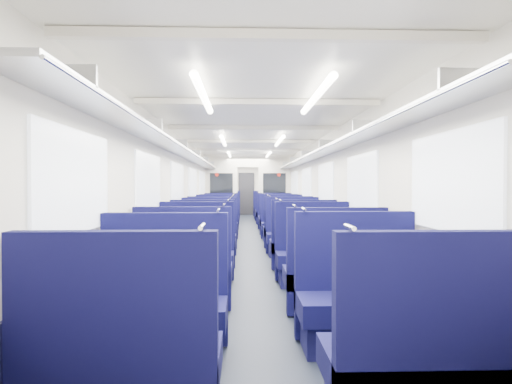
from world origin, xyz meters
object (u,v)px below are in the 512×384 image
(seat_26, at_px, (228,209))
(seat_17, at_px, (278,222))
(seat_2, at_px, (162,310))
(seat_4, at_px, (185,276))
(seat_7, at_px, (313,258))
(seat_8, at_px, (204,246))
(seat_24, at_px, (227,210))
(seat_1, at_px, (424,371))
(seat_20, at_px, (224,214))
(seat_3, at_px, (358,304))
(seat_25, at_px, (267,210))
(seat_15, at_px, (282,226))
(seat_5, at_px, (334,279))
(seat_11, at_px, (293,237))
(seat_13, at_px, (288,231))
(seat_9, at_px, (302,247))
(seat_12, at_px, (213,232))
(seat_0, at_px, (123,371))
(seat_21, at_px, (271,214))
(bulkhead, at_px, (248,190))
(seat_10, at_px, (208,239))
(seat_18, at_px, (221,219))
(end_door, at_px, (246,194))
(seat_19, at_px, (275,219))
(seat_16, at_px, (219,222))
(seat_23, at_px, (269,212))
(seat_14, at_px, (217,226))
(seat_6, at_px, (196,258))
(seat_27, at_px, (265,209))

(seat_26, bearing_deg, seat_17, -75.75)
(seat_2, height_order, seat_4, same)
(seat_7, height_order, seat_8, same)
(seat_7, distance_m, seat_24, 11.43)
(seat_1, xyz_separation_m, seat_20, (-1.66, 12.42, 0.00))
(seat_3, relative_size, seat_25, 1.00)
(seat_15, bearing_deg, seat_5, -90.00)
(seat_11, bearing_deg, seat_4, -115.69)
(seat_13, bearing_deg, seat_9, -90.00)
(seat_7, relative_size, seat_15, 1.00)
(seat_5, height_order, seat_26, same)
(seat_3, relative_size, seat_12, 1.00)
(seat_0, xyz_separation_m, seat_26, (0.00, 15.79, 0.00))
(seat_11, distance_m, seat_21, 6.55)
(bulkhead, height_order, seat_10, bulkhead)
(seat_10, xyz_separation_m, seat_17, (1.66, 3.64, 0.00))
(seat_4, distance_m, seat_5, 1.67)
(seat_17, xyz_separation_m, seat_25, (0.00, 5.42, 0.00))
(seat_18, bearing_deg, bulkhead, 49.27)
(seat_8, bearing_deg, seat_25, 80.58)
(seat_15, bearing_deg, seat_11, -90.00)
(end_door, bearing_deg, seat_19, -83.03)
(seat_2, bearing_deg, seat_3, 4.28)
(seat_0, bearing_deg, seat_16, 90.00)
(seat_3, xyz_separation_m, seat_23, (0.00, 12.22, 0.00))
(seat_10, xyz_separation_m, seat_11, (1.66, 0.22, 0.00))
(end_door, relative_size, seat_16, 1.68)
(bulkhead, xyz_separation_m, seat_2, (-0.83, -10.20, -0.87))
(seat_8, bearing_deg, seat_15, 64.34)
(seat_23, bearing_deg, seat_15, -90.00)
(seat_5, relative_size, seat_24, 1.00)
(seat_19, relative_size, seat_24, 1.00)
(seat_25, bearing_deg, seat_17, -90.00)
(seat_21, bearing_deg, seat_2, -98.37)
(end_door, height_order, seat_10, end_door)
(seat_9, bearing_deg, seat_4, -127.64)
(end_door, distance_m, seat_26, 1.75)
(seat_4, relative_size, seat_14, 1.00)
(seat_6, bearing_deg, seat_5, -38.71)
(seat_7, xyz_separation_m, seat_12, (-1.66, 3.29, 0.00))
(seat_1, height_order, seat_4, same)
(end_door, relative_size, seat_26, 1.68)
(seat_0, distance_m, seat_1, 1.66)
(seat_16, xyz_separation_m, seat_20, (0.00, 3.18, 0.00))
(seat_8, relative_size, seat_18, 1.00)
(seat_3, xyz_separation_m, seat_11, (0.00, 4.61, 0.00))
(seat_17, relative_size, seat_27, 1.00)
(seat_14, xyz_separation_m, seat_15, (1.66, 0.07, 0.00))
(seat_13, xyz_separation_m, seat_15, (0.00, 1.29, 0.00))
(end_door, bearing_deg, seat_26, -120.63)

